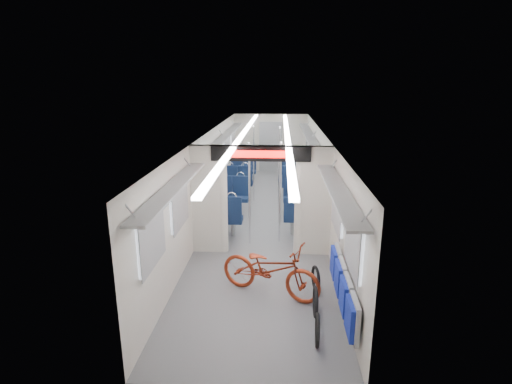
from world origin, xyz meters
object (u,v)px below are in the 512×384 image
Objects in this scene: bike_hoop_b at (315,303)px; seat_bay_near_left at (228,202)px; stanchion_far_left at (254,164)px; bike_hoop_a at (317,332)px; stanchion_near_right at (280,193)px; stanchion_far_right at (279,166)px; seat_bay_far_right at (296,173)px; seat_bay_far_left at (241,173)px; flip_bench at (343,287)px; bike_hoop_c at (316,280)px; bicycle at (270,269)px; stanchion_near_left at (249,195)px; seat_bay_near_right at (301,203)px.

bike_hoop_b is 4.58m from seat_bay_near_left.
seat_bay_near_left is at bearing -104.64° from stanchion_far_left.
seat_bay_near_left is (-1.87, 4.87, 0.34)m from bike_hoop_a.
bike_hoop_a is 0.21× the size of stanchion_near_right.
bike_hoop_a is 6.73m from stanchion_far_right.
stanchion_near_right is (-0.54, 3.72, 0.93)m from bike_hoop_a.
seat_bay_near_left reaches higher than bike_hoop_a.
seat_bay_far_right is at bearing 83.27° from stanchion_near_right.
bike_hoop_b is 7.86m from seat_bay_far_left.
flip_bench is 0.99× the size of seat_bay_near_left.
seat_bay_far_right is (-0.42, 7.68, -0.01)m from flip_bench.
flip_bench is at bearing -80.59° from stanchion_far_right.
seat_bay_near_left is at bearing 118.27° from flip_bench.
seat_bay_far_left is 1.63m from stanchion_far_left.
stanchion_far_left is at bearing 100.92° from bike_hoop_a.
stanchion_far_left reaches higher than bike_hoop_b.
flip_bench is 1.03m from bike_hoop_c.
stanchion_far_right is (0.76, -0.28, 0.00)m from stanchion_far_left.
stanchion_far_left is at bearing 102.44° from bike_hoop_b.
stanchion_far_left is 0.81m from stanchion_far_right.
bicycle is at bearing -95.65° from seat_bay_far_right.
seat_bay_far_right is at bearing 90.88° from bike_hoop_c.
seat_bay_far_left is at bearing 178.72° from seat_bay_far_right.
seat_bay_far_right is at bearing 93.12° from flip_bench.
bike_hoop_b reaches higher than bike_hoop_c.
stanchion_far_left is (-0.13, 3.35, 0.00)m from stanchion_near_left.
seat_bay_near_left is (-1.90, 4.15, 0.33)m from bike_hoop_b.
bike_hoop_a is 3.88m from stanchion_near_left.
seat_bay_far_left is (-1.18, 6.99, 0.07)m from bicycle.
bike_hoop_b is at bearing -89.57° from seat_bay_near_right.
seat_bay_far_left is (-1.87, 8.34, 0.33)m from bike_hoop_a.
bicycle is 0.79× the size of seat_bay_far_right.
seat_bay_near_right is at bearing 90.43° from bike_hoop_b.
seat_bay_near_right is (1.87, 0.12, -0.03)m from seat_bay_near_left.
bicycle is at bearing -76.84° from stanchion_near_left.
bike_hoop_b is (0.03, 0.72, 0.01)m from bike_hoop_a.
flip_bench is at bearing -74.45° from stanchion_far_left.
seat_bay_far_right is at bearing 75.70° from stanchion_near_left.
stanchion_far_left is at bearing -69.36° from seat_bay_far_left.
stanchion_far_left reaches higher than bicycle.
flip_bench is 0.93× the size of stanchion_far_left.
bike_hoop_c is 0.20× the size of seat_bay_far_right.
seat_bay_near_right is at bearing -55.29° from stanchion_far_left.
flip_bench is 0.93× the size of stanchion_near_left.
seat_bay_near_left is (-2.29, 4.26, -0.03)m from flip_bench.
stanchion_near_left is (0.66, -4.77, 0.60)m from seat_bay_far_left.
stanchion_near_left is 1.00× the size of stanchion_far_right.
bike_hoop_b is at bearing 164.87° from flip_bench.
seat_bay_far_right reaches higher than bike_hoop_c.
seat_bay_far_left is 0.92× the size of stanchion_near_left.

